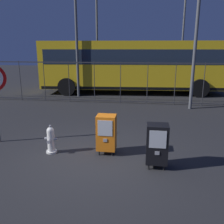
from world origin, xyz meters
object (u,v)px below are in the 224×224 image
at_px(fire_hydrant, 51,140).
at_px(street_light_near_right, 76,24).
at_px(newspaper_box_secondary, 106,132).
at_px(bus_near, 132,64).
at_px(street_light_near_left, 184,14).
at_px(newspaper_box_primary, 157,144).
at_px(bus_far, 122,60).
at_px(street_light_far_right, 97,12).

bearing_deg(fire_hydrant, street_light_near_right, 100.21).
height_order(newspaper_box_secondary, bus_near, bus_near).
xyz_separation_m(street_light_near_left, street_light_near_right, (-6.19, -5.54, -1.06)).
relative_size(newspaper_box_secondary, street_light_near_right, 0.16).
xyz_separation_m(newspaper_box_primary, newspaper_box_secondary, (-1.24, 0.58, 0.00)).
bearing_deg(street_light_near_right, newspaper_box_primary, -62.98).
bearing_deg(newspaper_box_primary, fire_hydrant, 170.86).
distance_m(newspaper_box_primary, street_light_near_right, 9.41).
height_order(street_light_near_left, street_light_near_right, street_light_near_left).
bearing_deg(bus_near, bus_far, 98.69).
bearing_deg(newspaper_box_secondary, bus_near, 89.33).
xyz_separation_m(fire_hydrant, street_light_near_right, (-1.34, 7.44, 3.47)).
height_order(bus_far, street_light_near_right, street_light_near_right).
bearing_deg(fire_hydrant, street_light_far_right, 94.99).
bearing_deg(fire_hydrant, street_light_near_left, 69.51).
relative_size(fire_hydrant, street_light_near_left, 0.09).
height_order(newspaper_box_primary, bus_near, bus_near).
relative_size(newspaper_box_secondary, street_light_far_right, 0.12).
relative_size(bus_near, bus_far, 0.99).
bearing_deg(fire_hydrant, bus_far, 87.92).
xyz_separation_m(newspaper_box_primary, bus_far, (-2.18, 14.00, 1.14)).
relative_size(street_light_near_left, street_light_near_right, 1.31).
height_order(bus_far, street_light_far_right, street_light_far_right).
xyz_separation_m(bus_far, street_light_near_left, (4.36, -0.59, 3.17)).
distance_m(fire_hydrant, newspaper_box_secondary, 1.45).
xyz_separation_m(fire_hydrant, bus_near, (1.53, 9.04, 1.36)).
relative_size(bus_far, street_light_near_right, 1.64).
xyz_separation_m(bus_near, street_light_far_right, (-2.49, 1.98, 3.19)).
xyz_separation_m(bus_near, street_light_near_right, (-2.87, -1.61, 2.12)).
distance_m(bus_near, street_light_far_right, 4.51).
bearing_deg(street_light_far_right, bus_near, -38.46).
xyz_separation_m(fire_hydrant, street_light_far_right, (-0.96, 11.02, 4.55)).
height_order(bus_far, street_light_near_left, street_light_near_left).
height_order(newspaper_box_secondary, street_light_near_right, street_light_near_right).
distance_m(bus_far, street_light_far_right, 4.33).
xyz_separation_m(newspaper_box_secondary, street_light_far_right, (-2.39, 10.87, 4.33)).
relative_size(newspaper_box_secondary, street_light_near_left, 0.12).
bearing_deg(street_light_far_right, fire_hydrant, -85.01).
xyz_separation_m(street_light_near_right, street_light_far_right, (0.38, 3.59, 1.08)).
bearing_deg(street_light_near_right, bus_far, 73.37).
bearing_deg(newspaper_box_primary, newspaper_box_secondary, 154.93).
bearing_deg(street_light_near_left, fire_hydrant, -110.49).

